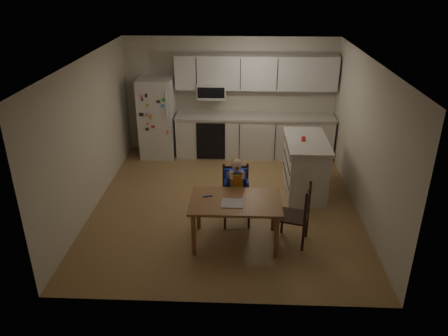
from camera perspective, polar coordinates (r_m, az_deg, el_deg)
room at (r=7.60m, az=0.39°, el=5.37°), size 4.52×5.01×2.51m
refrigerator at (r=9.48m, az=-8.70°, el=6.49°), size 0.72×0.70×1.70m
kitchen_run at (r=9.39m, az=3.86°, el=6.71°), size 3.37×0.62×2.15m
kitchen_island at (r=8.00m, az=10.53°, el=0.27°), size 0.72×1.38×1.02m
red_cup at (r=7.72m, az=10.34°, el=3.78°), size 0.07×0.07×0.09m
dining_table at (r=6.36m, az=1.53°, el=-5.02°), size 1.32×0.85×0.71m
napkin at (r=6.23m, az=1.08°, el=-4.63°), size 0.32×0.27×0.01m
toddler_spoon at (r=6.41m, az=-2.25°, el=-3.72°), size 0.12×0.06×0.02m
chair_booster at (r=6.88m, az=1.59°, el=-2.05°), size 0.46×0.46×1.11m
chair_side at (r=6.48m, az=9.92°, el=-5.61°), size 0.52×0.52×0.95m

